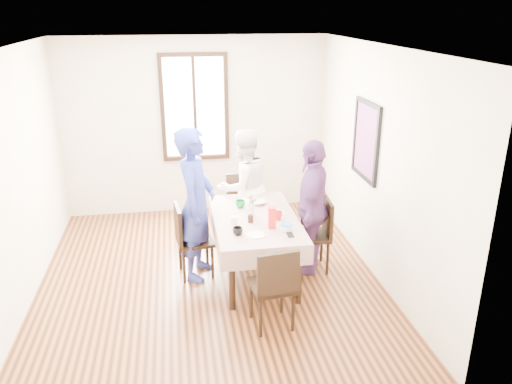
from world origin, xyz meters
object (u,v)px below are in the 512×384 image
dining_table (255,247)px  chair_near (272,285)px  person_left (195,205)px  chair_left (195,240)px  chair_right (312,235)px  person_right (311,207)px  person_far (243,186)px  chair_far (243,209)px

dining_table → chair_near: size_ratio=1.64×
chair_near → person_left: size_ratio=0.50×
chair_left → chair_near: size_ratio=1.00×
chair_right → dining_table: bearing=98.1°
chair_left → person_right: (1.40, -0.09, 0.38)m
chair_left → person_far: 1.17m
chair_near → person_far: size_ratio=0.57×
chair_left → person_right: bearing=79.7°
chair_left → person_left: size_ratio=0.50×
chair_near → person_right: size_ratio=0.55×
person_left → person_right: bearing=-77.0°
dining_table → person_left: size_ratio=0.82×
person_far → person_right: bearing=101.7°
chair_right → chair_near: (-0.71, -1.07, 0.00)m
person_left → chair_right: bearing=-77.0°
dining_table → chair_right: chair_right is taller
chair_left → person_right: person_right is taller
dining_table → person_far: bearing=90.0°
chair_near → person_left: 1.43m
dining_table → person_left: (-0.69, 0.14, 0.54)m
chair_left → chair_near: same height
dining_table → chair_near: chair_near is taller
chair_right → chair_near: bearing=150.9°
person_far → chair_far: bearing=-114.0°
chair_right → chair_far: (-0.71, 0.98, 0.00)m
person_left → dining_table: bearing=-84.6°
chair_far → person_right: size_ratio=0.55×
dining_table → person_right: 0.83m
chair_right → person_right: (-0.02, -0.00, 0.38)m
chair_far → person_left: (-0.69, -0.89, 0.46)m
person_left → person_right: person_left is taller
chair_left → person_far: person_far is taller
dining_table → chair_right: (0.71, 0.05, 0.08)m
chair_far → person_far: (0.00, -0.02, 0.34)m
chair_near → person_far: person_far is taller
person_far → person_left: bearing=27.5°
chair_left → person_far: bearing=134.3°
chair_far → person_right: 1.26m
person_left → person_far: bearing=-21.6°
person_right → person_far: bearing=-121.9°
dining_table → person_far: size_ratio=0.94×
dining_table → chair_near: (0.00, -1.03, 0.08)m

